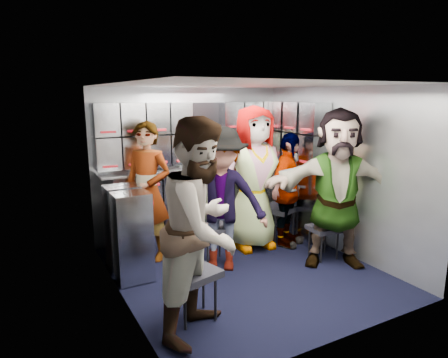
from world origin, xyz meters
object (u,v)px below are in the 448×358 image
jump_seat_center (246,211)px  attendant_arc_b (221,200)px  attendant_arc_e (337,188)px  attendant_arc_d (288,190)px  jump_seat_mid_left (214,230)px  jump_seat_near_right (324,230)px  attendant_standing (148,192)px  jump_seat_mid_right (279,211)px  attendant_arc_c (254,178)px  jump_seat_near_left (194,276)px  attendant_arc_a (202,228)px

jump_seat_center → attendant_arc_b: (-0.70, -0.58, 0.39)m
attendant_arc_e → attendant_arc_d: bearing=131.5°
jump_seat_mid_left → attendant_arc_d: bearing=2.6°
jump_seat_center → jump_seat_near_right: size_ratio=1.20×
jump_seat_center → attendant_standing: 1.40m
jump_seat_center → attendant_arc_d: 0.64m
attendant_arc_e → jump_seat_mid_left: bearing=-177.5°
jump_seat_mid_right → jump_seat_mid_left: bearing=-168.4°
jump_seat_near_right → attendant_arc_b: attendant_arc_b is taller
attendant_arc_c → jump_seat_near_left: bearing=-133.6°
jump_seat_center → jump_seat_mid_right: bearing=-21.5°
attendant_standing → attendant_arc_c: size_ratio=0.91×
jump_seat_center → attendant_arc_c: 0.53m
jump_seat_center → attendant_arc_c: (-0.00, -0.18, 0.50)m
jump_seat_mid_left → jump_seat_center: bearing=29.9°
attendant_standing → attendant_arc_a: (-0.08, -1.72, 0.07)m
attendant_arc_a → attendant_arc_d: attendant_arc_a is taller
attendant_arc_b → jump_seat_mid_right: bearing=52.5°
attendant_arc_a → jump_seat_mid_right: bearing=-1.1°
attendant_arc_c → attendant_arc_d: 0.49m
jump_seat_near_left → jump_seat_mid_left: size_ratio=1.05×
jump_seat_center → attendant_arc_e: size_ratio=0.27×
jump_seat_mid_left → attendant_arc_b: (-0.00, -0.18, 0.42)m
jump_seat_mid_right → attendant_arc_a: bearing=-142.0°
jump_seat_mid_left → attendant_arc_d: size_ratio=0.30×
attendant_arc_a → attendant_arc_c: 2.01m
attendant_arc_e → attendant_arc_c: bearing=152.9°
attendant_arc_d → attendant_arc_a: bearing=-178.0°
jump_seat_mid_left → jump_seat_near_right: bearing=-23.1°
jump_seat_near_left → attendant_arc_e: (1.97, 0.32, 0.51)m
jump_seat_mid_left → jump_seat_near_right: size_ratio=1.11×
attendant_arc_a → attendant_arc_d: bearing=-4.8°
jump_seat_near_left → jump_seat_mid_right: bearing=34.3°
jump_seat_mid_right → attendant_arc_a: attendant_arc_a is taller
jump_seat_mid_left → attendant_arc_c: (0.70, 0.22, 0.53)m
jump_seat_mid_left → attendant_arc_b: attendant_arc_b is taller
attendant_arc_e → jump_seat_center: bearing=148.6°
jump_seat_mid_left → attendant_standing: bearing=141.5°
attendant_standing → attendant_arc_b: 0.94m
attendant_standing → attendant_arc_d: attendant_standing is taller
jump_seat_mid_left → attendant_standing: (-0.64, 0.51, 0.44)m
attendant_standing → attendant_arc_a: 1.72m
jump_seat_mid_left → attendant_standing: attendant_standing is taller
jump_seat_mid_left → attendant_arc_e: size_ratio=0.25×
attendant_standing → attendant_arc_a: size_ratio=0.92×
jump_seat_near_left → jump_seat_center: 2.01m
attendant_arc_e → jump_seat_mid_right: bearing=129.8°
jump_seat_mid_right → attendant_standing: (-1.76, 0.27, 0.41)m
attendant_arc_b → attendant_arc_a: bearing=-92.6°
attendant_arc_c → attendant_arc_d: attendant_arc_c is taller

